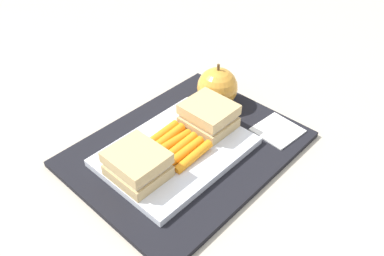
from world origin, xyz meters
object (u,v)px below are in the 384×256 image
object	(u,v)px
sandwich_half_left	(137,164)
carrot_sticks_bundle	(176,145)
paper_napkin	(278,130)
apple	(217,87)
food_tray	(176,151)
sandwich_half_right	(209,116)

from	to	relation	value
sandwich_half_left	carrot_sticks_bundle	xyz separation A→B (m)	(0.08, 0.00, -0.02)
sandwich_half_left	paper_napkin	bearing A→B (deg)	-19.98
carrot_sticks_bundle	apple	size ratio (longest dim) A/B	1.03
food_tray	sandwich_half_left	distance (m)	0.08
apple	sandwich_half_right	bearing A→B (deg)	-149.87
sandwich_half_left	sandwich_half_right	size ratio (longest dim) A/B	1.00
apple	carrot_sticks_bundle	bearing A→B (deg)	-164.59
sandwich_half_left	sandwich_half_right	distance (m)	0.16
apple	sandwich_half_left	bearing A→B (deg)	-169.74
carrot_sticks_bundle	apple	world-z (taller)	apple
food_tray	carrot_sticks_bundle	bearing A→B (deg)	31.93
food_tray	apple	world-z (taller)	apple
apple	paper_napkin	size ratio (longest dim) A/B	1.21
sandwich_half_right	paper_napkin	xyz separation A→B (m)	(0.08, -0.09, -0.03)
sandwich_half_right	carrot_sticks_bundle	bearing A→B (deg)	179.92
food_tray	carrot_sticks_bundle	world-z (taller)	carrot_sticks_bundle
sandwich_half_left	apple	world-z (taller)	apple
food_tray	sandwich_half_left	bearing A→B (deg)	180.00
food_tray	paper_napkin	distance (m)	0.18
sandwich_half_right	carrot_sticks_bundle	xyz separation A→B (m)	(-0.08, 0.00, -0.02)
carrot_sticks_bundle	paper_napkin	distance (m)	0.18
sandwich_half_left	apple	xyz separation A→B (m)	(0.23, 0.04, 0.00)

